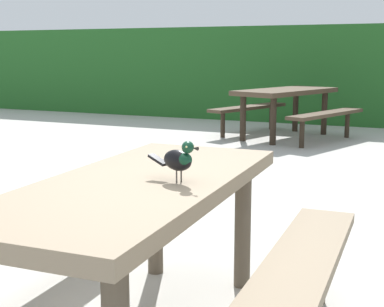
# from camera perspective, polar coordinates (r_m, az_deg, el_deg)

# --- Properties ---
(hedge_wall) EXTENTS (28.00, 1.82, 1.77)m
(hedge_wall) POSITION_cam_1_polar(r_m,az_deg,el_deg) (11.03, 17.89, 7.68)
(hedge_wall) COLOR #235B23
(hedge_wall) RESTS_ON ground
(picnic_table_foreground) EXTENTS (1.75, 1.83, 0.74)m
(picnic_table_foreground) POSITION_cam_1_polar(r_m,az_deg,el_deg) (2.51, -5.25, -6.65)
(picnic_table_foreground) COLOR #84725B
(picnic_table_foreground) RESTS_ON ground
(bird_grackle) EXTENTS (0.28, 0.13, 0.18)m
(bird_grackle) POSITION_cam_1_polar(r_m,az_deg,el_deg) (2.36, -1.30, -0.56)
(bird_grackle) COLOR black
(bird_grackle) RESTS_ON picnic_table_foreground
(picnic_table_mid_right) EXTENTS (2.14, 2.16, 0.74)m
(picnic_table_mid_right) POSITION_cam_1_polar(r_m,az_deg,el_deg) (8.63, 9.51, 5.26)
(picnic_table_mid_right) COLOR #473828
(picnic_table_mid_right) RESTS_ON ground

